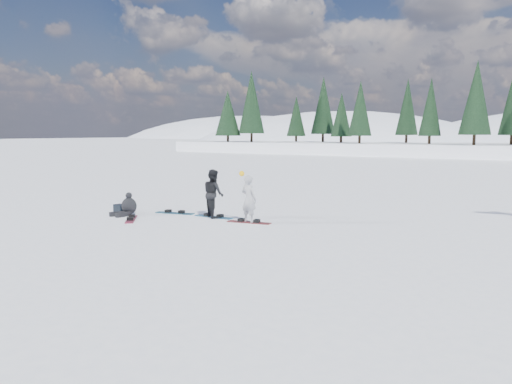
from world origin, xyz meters
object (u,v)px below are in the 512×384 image
Objects in this scene: gear_bag at (120,208)px; seated_rider at (128,206)px; snowboard_loose_c at (175,213)px; snowboarder_woman at (249,199)px; snowboarder_man at (214,193)px; snowboard_loose_b at (131,219)px.

seated_rider is at bearing -19.86° from gear_bag.
snowboard_loose_c is (1.22, 1.15, -0.30)m from seated_rider.
snowboarder_woman reaches higher than gear_bag.
gear_bag is at bearing 46.65° from snowboarder_man.
snowboarder_woman is at bearing -15.29° from snowboard_loose_c.
snowboard_loose_b is at bearing 30.20° from snowboarder_woman.
snowboard_loose_b is (-0.39, -1.79, 0.00)m from snowboard_loose_c.
snowboard_loose_b is (-2.11, -1.91, -0.84)m from snowboarder_man.
seated_rider reaches higher than snowboard_loose_c.
snowboarder_man is 1.14× the size of snowboard_loose_b.
gear_bag is at bearing -168.26° from snowboard_loose_c.
snowboard_loose_b is at bearing -115.54° from snowboard_loose_c.
gear_bag is 0.30× the size of snowboard_loose_c.
gear_bag is at bearing -161.07° from snowboard_loose_b.
seated_rider reaches higher than gear_bag.
seated_rider reaches higher than snowboard_loose_b.
snowboarder_woman is 3.46m from snowboard_loose_c.
snowboarder_man reaches higher than snowboard_loose_b.
snowboarder_man reaches higher than snowboard_loose_c.
snowboard_loose_c is 1.00× the size of snowboard_loose_b.
snowboard_loose_c and snowboard_loose_b have the same top height.
snowboard_loose_b is (1.53, -0.89, -0.14)m from gear_bag.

